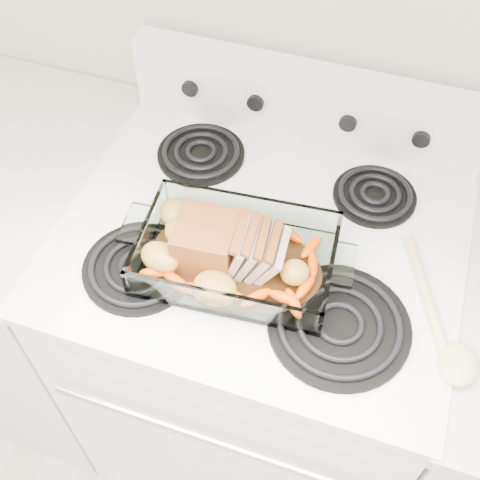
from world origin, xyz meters
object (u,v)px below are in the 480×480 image
(baking_dish, at_px, (236,258))
(counter_left, at_px, (30,277))
(pork_roast, at_px, (221,244))
(electric_range, at_px, (257,343))

(baking_dish, bearing_deg, counter_left, 166.57)
(pork_roast, bearing_deg, electric_range, 69.54)
(counter_left, relative_size, baking_dish, 2.65)
(counter_left, bearing_deg, pork_roast, -8.86)
(counter_left, relative_size, pork_roast, 4.67)
(counter_left, distance_m, pork_roast, 0.82)
(counter_left, xyz_separation_m, baking_dish, (0.65, -0.10, 0.50))
(electric_range, bearing_deg, baking_dish, -101.61)
(counter_left, distance_m, baking_dish, 0.82)
(electric_range, height_order, counter_left, electric_range)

